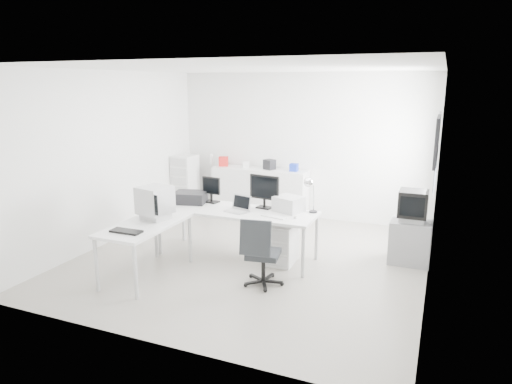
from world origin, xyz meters
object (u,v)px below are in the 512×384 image
at_px(crt_monitor, 155,202).
at_px(sideboard, 260,192).
at_px(main_desk, 237,234).
at_px(lcd_monitor_small, 211,190).
at_px(tv_cabinet, 410,242).
at_px(side_desk, 147,250).
at_px(inkjet_printer, 190,197).
at_px(laptop, 237,204).
at_px(filing_cabinet, 185,184).
at_px(drawer_pedestal, 281,243).
at_px(crt_tv, 413,206).
at_px(laser_printer, 289,204).
at_px(lcd_monitor_large, 264,192).
at_px(office_chair, 263,251).

distance_m(crt_monitor, sideboard, 3.15).
bearing_deg(main_desk, lcd_monitor_small, 155.56).
height_order(lcd_monitor_small, tv_cabinet, lcd_monitor_small).
bearing_deg(side_desk, inkjet_printer, 90.00).
distance_m(lcd_monitor_small, sideboard, 2.05).
height_order(laptop, filing_cabinet, filing_cabinet).
bearing_deg(side_desk, drawer_pedestal, 36.57).
bearing_deg(crt_tv, main_desk, -162.32).
distance_m(side_desk, laptop, 1.43).
bearing_deg(lcd_monitor_small, laser_printer, 6.42).
bearing_deg(filing_cabinet, sideboard, 11.58).
bearing_deg(main_desk, lcd_monitor_large, 35.54).
relative_size(drawer_pedestal, crt_tv, 1.20).
height_order(main_desk, office_chair, office_chair).
bearing_deg(crt_tv, laser_printer, -161.75).
bearing_deg(office_chair, crt_tv, 32.35).
bearing_deg(filing_cabinet, crt_monitor, -66.71).
xyz_separation_m(inkjet_printer, lcd_monitor_large, (1.20, 0.15, 0.16)).
bearing_deg(laptop, crt_tv, 35.21).
relative_size(laptop, office_chair, 0.41).
height_order(side_desk, filing_cabinet, filing_cabinet).
bearing_deg(laptop, crt_monitor, -125.14).
bearing_deg(laptop, filing_cabinet, 150.97).
relative_size(drawer_pedestal, tv_cabinet, 0.94).
relative_size(laptop, sideboard, 0.20).
distance_m(main_desk, filing_cabinet, 2.82).
relative_size(tv_cabinet, filing_cabinet, 0.54).
bearing_deg(drawer_pedestal, laser_printer, 73.61).
distance_m(laptop, sideboard, 2.45).
height_order(side_desk, inkjet_printer, inkjet_printer).
bearing_deg(tv_cabinet, lcd_monitor_small, -169.96).
distance_m(drawer_pedestal, filing_cabinet, 3.34).
xyz_separation_m(laser_printer, crt_monitor, (-1.60, -1.07, 0.13)).
xyz_separation_m(lcd_monitor_large, laptop, (-0.30, -0.35, -0.13)).
xyz_separation_m(lcd_monitor_small, laptop, (0.60, -0.35, -0.08)).
bearing_deg(sideboard, tv_cabinet, -26.17).
distance_m(side_desk, lcd_monitor_large, 1.91).
distance_m(side_desk, lcd_monitor_small, 1.50).
height_order(lcd_monitor_large, office_chair, lcd_monitor_large).
distance_m(drawer_pedestal, sideboard, 2.52).
relative_size(drawer_pedestal, inkjet_printer, 1.22).
bearing_deg(inkjet_printer, crt_monitor, -103.47).
xyz_separation_m(lcd_monitor_large, office_chair, (0.38, -1.00, -0.53)).
bearing_deg(crt_monitor, laptop, 52.36).
height_order(main_desk, drawer_pedestal, main_desk).
bearing_deg(drawer_pedestal, laptop, -167.01).
bearing_deg(filing_cabinet, lcd_monitor_large, -35.05).
bearing_deg(office_chair, laser_printer, 79.51).
relative_size(lcd_monitor_small, laptop, 1.04).
height_order(sideboard, filing_cabinet, filing_cabinet).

